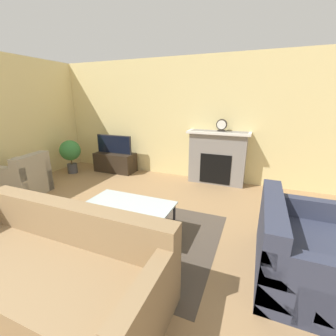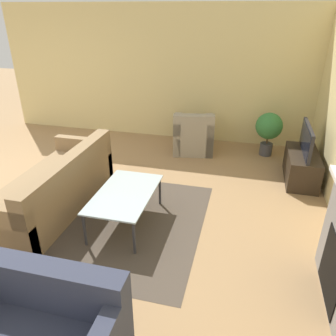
{
  "view_description": "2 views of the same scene",
  "coord_description": "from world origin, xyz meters",
  "px_view_note": "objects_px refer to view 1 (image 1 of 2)",
  "views": [
    {
      "loc": [
        1.86,
        0.14,
        1.82
      ],
      "look_at": [
        0.56,
        3.33,
        0.75
      ],
      "focal_mm": 24.0,
      "sensor_mm": 36.0,
      "label": 1
    },
    {
      "loc": [
        3.71,
        3.88,
        2.58
      ],
      "look_at": [
        0.22,
        3.0,
        0.82
      ],
      "focal_mm": 35.0,
      "sensor_mm": 36.0,
      "label": 2
    }
  ],
  "objects_px": {
    "potted_plant": "(70,152)",
    "coffee_table": "(128,207)",
    "mantel_clock": "(222,125)",
    "tv": "(114,144)",
    "armchair_by_window": "(23,180)",
    "couch_loveseat": "(299,251)",
    "couch_sectional": "(52,271)"
  },
  "relations": [
    {
      "from": "potted_plant",
      "to": "coffee_table",
      "type": "bearing_deg",
      "value": -33.27
    },
    {
      "from": "coffee_table",
      "to": "mantel_clock",
      "type": "bearing_deg",
      "value": 72.75
    },
    {
      "from": "tv",
      "to": "armchair_by_window",
      "type": "xyz_separation_m",
      "value": [
        -0.79,
        -1.94,
        -0.41
      ]
    },
    {
      "from": "couch_loveseat",
      "to": "tv",
      "type": "bearing_deg",
      "value": 59.11
    },
    {
      "from": "couch_sectional",
      "to": "coffee_table",
      "type": "height_order",
      "value": "couch_sectional"
    },
    {
      "from": "couch_sectional",
      "to": "couch_loveseat",
      "type": "xyz_separation_m",
      "value": [
        2.17,
        1.17,
        0.01
      ]
    },
    {
      "from": "tv",
      "to": "armchair_by_window",
      "type": "distance_m",
      "value": 2.14
    },
    {
      "from": "couch_sectional",
      "to": "coffee_table",
      "type": "bearing_deg",
      "value": 83.94
    },
    {
      "from": "couch_sectional",
      "to": "mantel_clock",
      "type": "xyz_separation_m",
      "value": [
        0.9,
        3.65,
        1.0
      ]
    },
    {
      "from": "tv",
      "to": "coffee_table",
      "type": "distance_m",
      "value": 3.01
    },
    {
      "from": "coffee_table",
      "to": "mantel_clock",
      "type": "height_order",
      "value": "mantel_clock"
    },
    {
      "from": "tv",
      "to": "mantel_clock",
      "type": "height_order",
      "value": "mantel_clock"
    },
    {
      "from": "tv",
      "to": "mantel_clock",
      "type": "xyz_separation_m",
      "value": [
        2.63,
        0.15,
        0.58
      ]
    },
    {
      "from": "tv",
      "to": "couch_sectional",
      "type": "bearing_deg",
      "value": -63.7
    },
    {
      "from": "tv",
      "to": "potted_plant",
      "type": "xyz_separation_m",
      "value": [
        -0.94,
        -0.53,
        -0.17
      ]
    },
    {
      "from": "coffee_table",
      "to": "mantel_clock",
      "type": "relative_size",
      "value": 4.68
    },
    {
      "from": "coffee_table",
      "to": "potted_plant",
      "type": "relative_size",
      "value": 1.42
    },
    {
      "from": "couch_loveseat",
      "to": "potted_plant",
      "type": "xyz_separation_m",
      "value": [
        -4.83,
        1.8,
        0.25
      ]
    },
    {
      "from": "coffee_table",
      "to": "mantel_clock",
      "type": "distance_m",
      "value": 2.77
    },
    {
      "from": "armchair_by_window",
      "to": "coffee_table",
      "type": "height_order",
      "value": "armchair_by_window"
    },
    {
      "from": "couch_loveseat",
      "to": "potted_plant",
      "type": "bearing_deg",
      "value": 69.59
    },
    {
      "from": "tv",
      "to": "potted_plant",
      "type": "bearing_deg",
      "value": -150.49
    },
    {
      "from": "armchair_by_window",
      "to": "couch_loveseat",
      "type": "bearing_deg",
      "value": 75.22
    },
    {
      "from": "mantel_clock",
      "to": "potted_plant",
      "type": "bearing_deg",
      "value": -169.2
    },
    {
      "from": "mantel_clock",
      "to": "tv",
      "type": "bearing_deg",
      "value": -176.76
    },
    {
      "from": "tv",
      "to": "potted_plant",
      "type": "height_order",
      "value": "tv"
    },
    {
      "from": "couch_sectional",
      "to": "coffee_table",
      "type": "distance_m",
      "value": 1.15
    },
    {
      "from": "armchair_by_window",
      "to": "potted_plant",
      "type": "distance_m",
      "value": 1.44
    },
    {
      "from": "tv",
      "to": "coffee_table",
      "type": "xyz_separation_m",
      "value": [
        1.85,
        -2.36,
        -0.29
      ]
    },
    {
      "from": "couch_loveseat",
      "to": "potted_plant",
      "type": "relative_size",
      "value": 1.59
    },
    {
      "from": "coffee_table",
      "to": "armchair_by_window",
      "type": "bearing_deg",
      "value": 170.97
    },
    {
      "from": "potted_plant",
      "to": "mantel_clock",
      "type": "xyz_separation_m",
      "value": [
        3.57,
        0.68,
        0.75
      ]
    }
  ]
}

